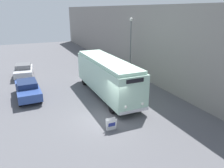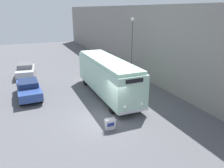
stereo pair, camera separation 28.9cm
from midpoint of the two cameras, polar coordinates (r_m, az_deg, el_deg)
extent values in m
plane|color=#56565B|center=(15.65, -1.96, -9.13)|extent=(80.00, 80.00, 0.00)
cube|color=gray|center=(26.31, 4.99, 11.32)|extent=(0.30, 60.00, 7.78)
cylinder|color=black|center=(16.35, -0.44, -6.05)|extent=(0.28, 0.91, 0.91)
cylinder|color=black|center=(17.21, 5.98, -4.81)|extent=(0.28, 0.91, 0.91)
cylinder|color=black|center=(22.49, -7.61, 0.91)|extent=(0.28, 0.91, 0.91)
cylinder|color=black|center=(23.13, -2.64, 1.58)|extent=(0.28, 0.91, 0.91)
cube|color=#B2DBC1|center=(19.27, -1.77, 2.04)|extent=(2.41, 9.79, 2.60)
cube|color=silver|center=(18.91, -1.81, 6.16)|extent=(2.22, 9.40, 0.24)
cube|color=silver|center=(15.54, 5.31, -7.04)|extent=(2.29, 0.12, 0.20)
sphere|color=white|center=(15.09, 3.09, -6.00)|extent=(0.22, 0.22, 0.22)
sphere|color=white|center=(15.69, 7.43, -5.12)|extent=(0.22, 0.22, 0.22)
cube|color=black|center=(14.73, 5.49, 0.83)|extent=(1.33, 0.06, 0.28)
cube|color=gray|center=(14.38, -0.77, -11.85)|extent=(0.62, 0.18, 0.01)
cube|color=white|center=(14.13, -0.66, -10.61)|extent=(0.68, 0.16, 0.80)
cube|color=white|center=(14.24, -0.89, -10.36)|extent=(0.68, 0.16, 0.80)
cube|color=navy|center=(14.11, -0.64, -10.57)|extent=(0.48, 0.05, 0.28)
cylinder|color=#595E60|center=(24.27, 4.47, 8.85)|extent=(0.12, 0.12, 6.23)
sphere|color=silver|center=(23.92, 4.67, 16.47)|extent=(0.36, 0.36, 0.36)
cylinder|color=black|center=(18.96, -23.33, -4.40)|extent=(0.22, 0.70, 0.70)
cylinder|color=black|center=(19.03, -18.57, -3.71)|extent=(0.22, 0.70, 0.70)
cylinder|color=black|center=(22.00, -23.82, -1.30)|extent=(0.22, 0.70, 0.70)
cylinder|color=black|center=(22.07, -19.72, -0.72)|extent=(0.22, 0.70, 0.70)
cube|color=#2D478C|center=(20.38, -21.50, -1.52)|extent=(1.97, 4.69, 0.68)
cube|color=#19274D|center=(20.31, -21.72, 0.10)|extent=(1.63, 2.13, 0.46)
cylinder|color=black|center=(25.89, -24.19, 1.45)|extent=(0.22, 0.61, 0.61)
cylinder|color=black|center=(25.75, -20.62, 1.82)|extent=(0.22, 0.61, 0.61)
cylinder|color=black|center=(28.44, -23.74, 2.98)|extent=(0.22, 0.61, 0.61)
cylinder|color=black|center=(28.31, -20.49, 3.33)|extent=(0.22, 0.61, 0.61)
cube|color=#B7B7BC|center=(27.00, -22.34, 3.10)|extent=(2.29, 4.23, 0.66)
cube|color=slate|center=(26.96, -22.48, 4.33)|extent=(1.78, 1.98, 0.50)
camera|label=1|loc=(0.14, -90.49, -0.17)|focal=35.00mm
camera|label=2|loc=(0.14, 89.51, 0.17)|focal=35.00mm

